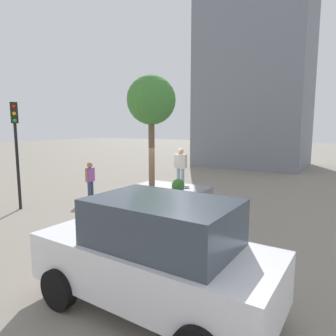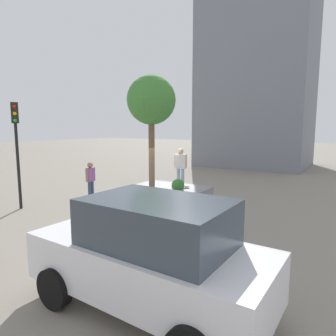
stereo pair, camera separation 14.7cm
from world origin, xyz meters
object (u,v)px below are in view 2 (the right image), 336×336
planter_ledge (168,195)px  bystander_watching (91,178)px  traffic_light_corner (16,137)px  plaza_tree (151,101)px  skateboarder (181,165)px  police_car (150,254)px  skateboard (180,187)px

planter_ledge → bystander_watching: 3.88m
planter_ledge → traffic_light_corner: 6.94m
plaza_tree → traffic_light_corner: size_ratio=1.14×
bystander_watching → planter_ledge: bearing=-158.2°
planter_ledge → plaza_tree: bearing=18.7°
plaza_tree → skateboarder: bearing=-163.8°
planter_ledge → police_car: police_car is taller
planter_ledge → skateboarder: size_ratio=2.00×
skateboarder → police_car: skateboarder is taller
skateboard → bystander_watching: bearing=20.6°
traffic_light_corner → bystander_watching: traffic_light_corner is taller
skateboarder → bystander_watching: (4.12, 1.55, -0.74)m
planter_ledge → plaza_tree: (0.74, 0.25, 4.26)m
skateboard → bystander_watching: 4.42m
skateboard → skateboarder: bearing=20.6°
traffic_light_corner → bystander_watching: size_ratio=2.50×
planter_ledge → skateboard: skateboard is taller
skateboard → police_car: police_car is taller
skateboard → police_car: 8.18m
traffic_light_corner → bystander_watching: (-1.16, -2.91, -2.02)m
police_car → bystander_watching: bearing=-37.0°
police_car → plaza_tree: bearing=-54.9°
planter_ledge → bystander_watching: (3.54, 1.42, 0.68)m
planter_ledge → skateboard: bearing=-166.9°
skateboard → police_car: bearing=115.9°
planter_ledge → traffic_light_corner: traffic_light_corner is taller
skateboard → plaza_tree: bearing=16.2°
skateboarder → police_car: bearing=115.9°
police_car → planter_ledge: bearing=-60.1°
skateboard → skateboarder: skateboarder is taller
bystander_watching → traffic_light_corner: bearing=68.2°
planter_ledge → bystander_watching: size_ratio=1.97×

